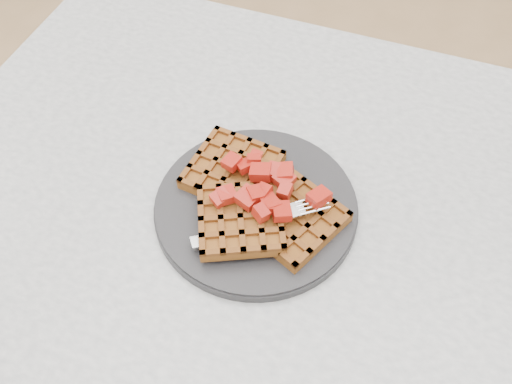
# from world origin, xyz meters

# --- Properties ---
(table) EXTENTS (1.20, 0.80, 0.75)m
(table) POSITION_xyz_m (0.00, 0.00, 0.64)
(table) COLOR silver
(table) RESTS_ON ground
(plate) EXTENTS (0.26, 0.26, 0.02)m
(plate) POSITION_xyz_m (-0.13, 0.01, 0.76)
(plate) COLOR black
(plate) RESTS_ON table
(waffles) EXTENTS (0.22, 0.20, 0.03)m
(waffles) POSITION_xyz_m (-0.13, 0.01, 0.78)
(waffles) COLOR brown
(waffles) RESTS_ON plate
(strawberry_pile) EXTENTS (0.15, 0.15, 0.02)m
(strawberry_pile) POSITION_xyz_m (-0.13, 0.01, 0.80)
(strawberry_pile) COLOR #8A0600
(strawberry_pile) RESTS_ON waffles
(fork) EXTENTS (0.16, 0.13, 0.02)m
(fork) POSITION_xyz_m (-0.10, -0.02, 0.77)
(fork) COLOR silver
(fork) RESTS_ON plate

